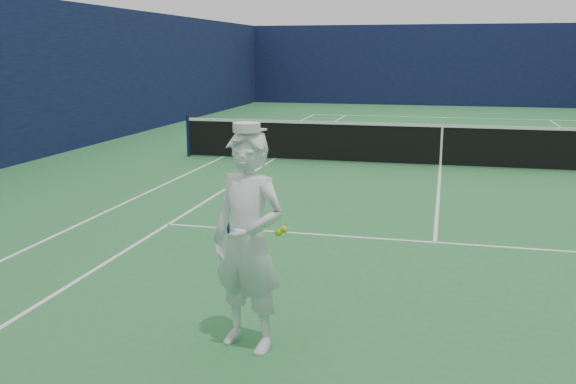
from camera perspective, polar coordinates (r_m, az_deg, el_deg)
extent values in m
plane|color=#2C733A|center=(15.67, 13.39, 2.22)|extent=(80.00, 80.00, 0.00)
cube|color=white|center=(27.46, 13.68, 6.45)|extent=(11.03, 0.06, 0.01)
cube|color=white|center=(16.62, -5.89, 3.07)|extent=(0.06, 23.83, 0.01)
cube|color=white|center=(16.21, -1.31, 2.90)|extent=(0.06, 23.77, 0.01)
cube|color=white|center=(22.00, 13.59, 5.07)|extent=(8.23, 0.06, 0.01)
cube|color=white|center=(9.43, 12.93, -4.40)|extent=(8.23, 0.06, 0.01)
cube|color=white|center=(15.67, 13.39, 2.23)|extent=(0.06, 12.80, 0.01)
cube|color=white|center=(27.31, 13.68, 6.42)|extent=(0.06, 0.30, 0.01)
cube|color=#0F1438|center=(33.45, 13.93, 10.87)|extent=(20.12, 0.12, 4.00)
cube|color=#10163A|center=(18.44, -19.56, 9.59)|extent=(0.12, 36.12, 4.00)
cylinder|color=#141E4C|center=(16.87, -8.85, 4.95)|extent=(0.09, 0.09, 1.07)
cube|color=black|center=(15.59, 13.48, 4.03)|extent=(12.79, 0.02, 0.92)
cube|color=white|center=(15.53, 13.57, 5.74)|extent=(12.79, 0.04, 0.07)
cube|color=white|center=(15.60, 13.47, 3.92)|extent=(0.05, 0.03, 0.94)
imported|color=white|center=(5.77, -3.56, -4.43)|extent=(0.85, 0.69, 2.02)
cylinder|color=white|center=(5.56, -3.70, 5.76)|extent=(0.24, 0.24, 0.08)
cube|color=white|center=(5.67, -2.92, 5.59)|extent=(0.20, 0.15, 0.02)
cylinder|color=navy|center=(5.98, -5.29, -3.44)|extent=(0.06, 0.10, 0.22)
cube|color=#1C559A|center=(6.08, -5.09, -4.93)|extent=(0.03, 0.03, 0.14)
torus|color=#1C559A|center=(6.19, -4.55, -6.62)|extent=(0.31, 0.19, 0.29)
cube|color=beige|center=(6.19, -4.55, -6.62)|extent=(0.21, 0.07, 0.30)
sphere|color=#BDE119|center=(5.68, -0.85, -3.62)|extent=(0.07, 0.07, 0.07)
sphere|color=#BDE119|center=(5.66, -0.36, -3.35)|extent=(0.07, 0.07, 0.07)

